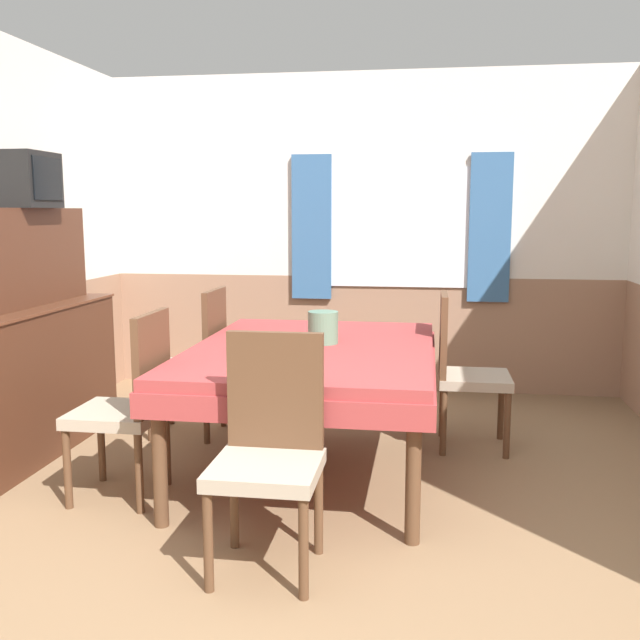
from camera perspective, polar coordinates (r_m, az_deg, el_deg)
name	(u,v)px	position (r m, az deg, el deg)	size (l,w,h in m)	color
ground_plane	(262,633)	(2.79, -4.63, -23.67)	(16.00, 16.00, 0.00)	#846647
wall_back	(363,234)	(5.94, 3.48, 6.90)	(4.62, 0.09, 2.60)	white
dining_table	(313,363)	(4.07, -0.58, -3.45)	(1.38, 1.91, 0.73)	#9E3838
chair_left_far	(197,358)	(4.82, -9.79, -3.01)	(0.44, 0.44, 0.98)	brown
chair_right_far	(463,366)	(4.58, 11.35, -3.66)	(0.44, 0.44, 0.98)	brown
chair_head_near	(269,445)	(3.03, -4.07, -9.97)	(0.44, 0.44, 0.98)	brown
chair_left_near	(130,400)	(3.83, -14.94, -6.23)	(0.44, 0.44, 0.98)	brown
sideboard	(23,351)	(4.72, -22.67, -2.29)	(0.46, 1.57, 1.51)	#4C2819
tv	(26,180)	(4.76, -22.47, 10.32)	(0.29, 0.39, 0.34)	black
vase	(323,327)	(4.11, 0.24, -0.60)	(0.18, 0.18, 0.19)	slate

